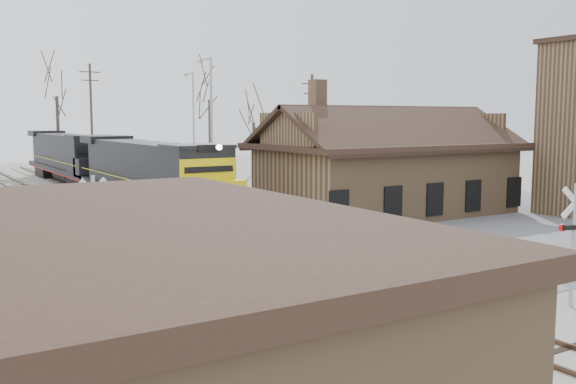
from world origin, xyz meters
name	(u,v)px	position (x,y,z in m)	size (l,w,h in m)	color
ground	(347,285)	(0.00, 0.00, 0.00)	(140.00, 140.00, 0.00)	#A39E94
road	(347,284)	(0.00, 0.00, 0.01)	(60.00, 9.00, 0.03)	#5D5D62
parking_lot	(567,223)	(18.00, 4.00, 0.02)	(22.00, 26.00, 0.03)	#5D5D62
track_main	(180,223)	(0.00, 15.00, 0.07)	(3.40, 90.00, 0.24)	#A39E94
track_siding	(96,230)	(-4.50, 15.00, 0.07)	(3.40, 90.00, 0.24)	#A39E94
depot	(386,174)	(11.99, 12.00, 2.41)	(15.20, 9.31, 7.90)	#8B6948
locomotive_lead	(151,175)	(0.00, 19.26, 2.34)	(2.99, 20.03, 4.45)	black
locomotive_trailing	(69,157)	(0.00, 39.57, 2.34)	(2.99, 20.03, 4.21)	black
crossbuck_near	(573,249)	(4.30, -5.62, 1.79)	(1.05, 0.41, 3.77)	#A5A8AD
crossbuck_far	(95,233)	(-7.27, 4.82, 1.78)	(1.07, 0.28, 3.76)	#A5A8AD
streetlight_b	(211,122)	(5.19, 21.99, 5.41)	(0.25, 2.04, 9.73)	#A5A8AD
streetlight_c	(193,121)	(10.33, 36.74, 5.44)	(0.25, 2.04, 9.79)	#A5A8AD
utility_pole_b	(92,118)	(3.78, 46.21, 5.69)	(2.00, 0.24, 10.91)	#382D23
utility_pole_c	(312,127)	(17.40, 28.01, 4.89)	(2.00, 0.24, 9.35)	#382D23
tree_c	(56,83)	(0.98, 48.00, 9.08)	(5.20, 5.20, 12.74)	#382D23
tree_d	(209,87)	(13.74, 40.49, 8.70)	(4.98, 4.98, 12.21)	#382D23
tree_e	(254,114)	(18.41, 40.06, 6.05)	(3.47, 3.47, 8.51)	#382D23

